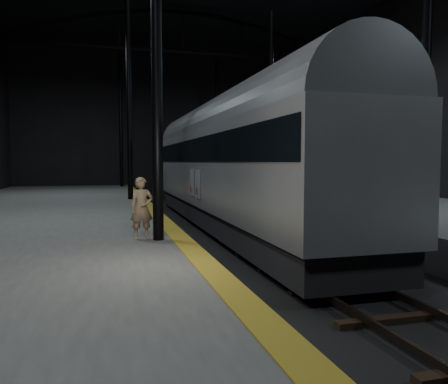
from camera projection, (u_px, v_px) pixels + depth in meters
name	position (u px, v px, depth m)	size (l,w,h in m)	color
ground	(252.00, 243.00, 15.59)	(44.00, 44.00, 0.00)	black
platform_left	(24.00, 239.00, 13.58)	(9.00, 43.80, 1.00)	#4A4B48
platform_right	(429.00, 222.00, 17.52)	(9.00, 43.80, 1.00)	#4A4B48
tactile_strip	(161.00, 218.00, 14.66)	(0.50, 43.80, 0.01)	olive
track	(252.00, 241.00, 15.58)	(2.40, 43.00, 0.24)	#3F3328
train	(229.00, 157.00, 18.33)	(3.10, 20.69, 5.53)	#AAADB2
woman	(142.00, 208.00, 10.70)	(0.56, 0.37, 1.53)	tan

